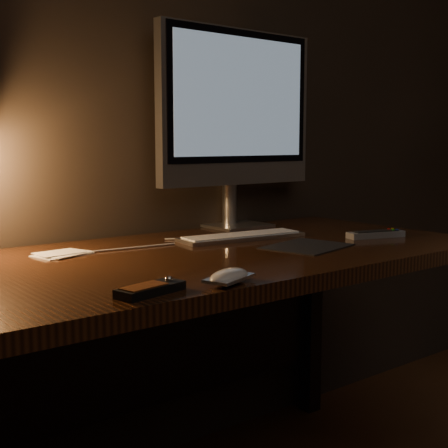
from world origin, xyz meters
TOP-DOWN VIEW (x-y plane):
  - desk at (0.00, 1.93)m, footprint 1.60×0.75m
  - monitor at (0.38, 2.18)m, footprint 0.62×0.18m
  - keyboard at (0.23, 1.97)m, footprint 0.40×0.15m
  - mousepad at (0.28, 1.75)m, footprint 0.26×0.23m
  - mouse at (-0.17, 1.53)m, footprint 0.13×0.10m
  - media_remote at (-0.34, 1.55)m, footprint 0.15×0.08m
  - tv_remote at (0.56, 1.74)m, footprint 0.19×0.10m
  - papers at (-0.30, 2.04)m, footprint 0.15×0.12m
  - cable at (0.01, 2.01)m, footprint 0.49×0.16m

SIDE VIEW (x-z plane):
  - desk at x=0.00m, z-range 0.25..1.00m
  - mousepad at x=0.28m, z-range 0.75..0.75m
  - cable at x=0.01m, z-range 0.75..0.75m
  - papers at x=-0.30m, z-range 0.75..0.76m
  - keyboard at x=0.23m, z-range 0.75..0.76m
  - media_remote at x=-0.34m, z-range 0.75..0.77m
  - tv_remote at x=0.56m, z-range 0.75..0.77m
  - mouse at x=-0.17m, z-range 0.75..0.77m
  - monitor at x=0.38m, z-range 0.81..1.46m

